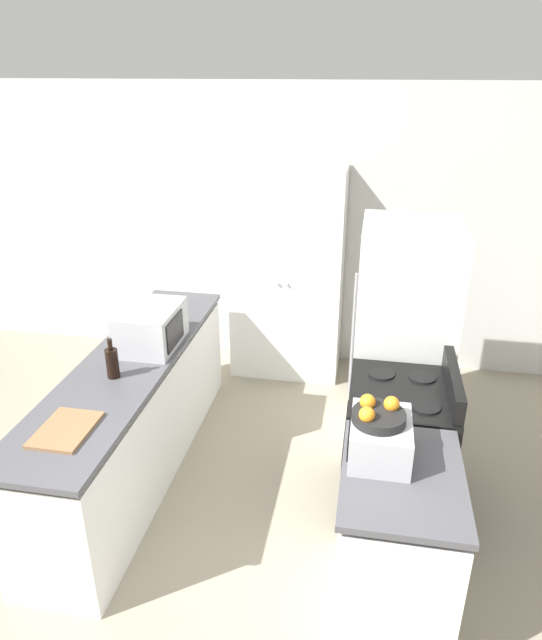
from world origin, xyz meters
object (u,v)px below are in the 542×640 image
toaster_oven (380,438)px  stove (396,448)px  microwave (151,327)px  wine_bottle (112,362)px  pantry_cabinet (288,274)px  refrigerator (402,338)px  fruit_bowl (378,414)px

toaster_oven → stove: bearing=78.2°
microwave → wine_bottle: size_ratio=1.95×
microwave → pantry_cabinet: bearing=62.7°
refrigerator → pantry_cabinet: bearing=136.5°
microwave → fruit_bowl: 1.86m
pantry_cabinet → toaster_oven: 2.57m
microwave → toaster_oven: size_ratio=1.33×
stove → toaster_oven: (-0.14, -0.67, 0.54)m
refrigerator → toaster_oven: (-0.16, -1.47, 0.13)m
stove → refrigerator: size_ratio=0.61×
pantry_cabinet → stove: (0.99, -1.76, -0.52)m
toaster_oven → pantry_cabinet: bearing=109.2°
stove → fruit_bowl: (-0.16, -0.67, 0.68)m
refrigerator → fruit_bowl: bearing=-97.2°
pantry_cabinet → fruit_bowl: size_ratio=7.24×
refrigerator → microwave: bearing=-164.5°
stove → wine_bottle: (-1.82, -0.16, 0.54)m
stove → fruit_bowl: bearing=-103.6°
pantry_cabinet → microwave: bearing=-117.3°
refrigerator → fruit_bowl: size_ratio=6.44×
toaster_oven → fruit_bowl: (-0.02, 0.00, 0.14)m
pantry_cabinet → fruit_bowl: pantry_cabinet is taller
fruit_bowl → pantry_cabinet: bearing=108.8°
wine_bottle → toaster_oven: bearing=-17.0°
stove → toaster_oven: bearing=-101.8°
fruit_bowl → microwave: bearing=148.1°
pantry_cabinet → wine_bottle: 2.09m
microwave → wine_bottle: microwave is taller
refrigerator → toaster_oven: size_ratio=4.37×
refrigerator → wine_bottle: (-1.84, -0.96, 0.13)m
microwave → fruit_bowl: fruit_bowl is taller
refrigerator → wine_bottle: refrigerator is taller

